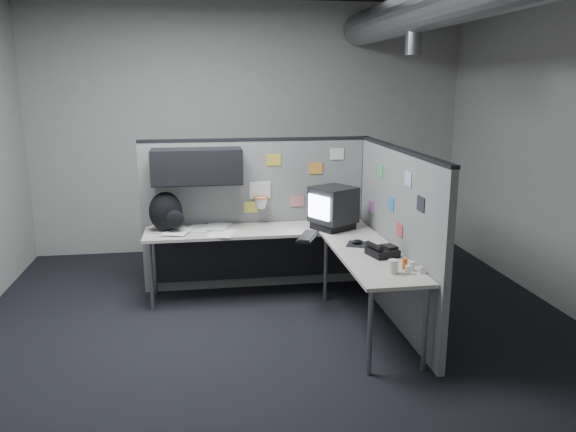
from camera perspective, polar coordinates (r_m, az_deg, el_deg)
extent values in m
cube|color=black|center=(5.11, -0.60, -12.09)|extent=(5.60, 5.60, 0.01)
cube|color=#9E9E99|center=(7.42, -3.79, 8.80)|extent=(5.60, 0.01, 3.20)
cube|color=#9E9E99|center=(1.97, 11.16, -4.44)|extent=(5.60, 0.01, 3.20)
cylinder|color=slate|center=(5.76, 12.68, 17.15)|extent=(0.16, 0.16, 0.30)
cube|color=slate|center=(6.05, -3.19, 0.08)|extent=(2.43, 0.06, 1.60)
cube|color=black|center=(5.92, -3.29, 7.78)|extent=(2.43, 0.07, 0.03)
cube|color=black|center=(6.28, 7.63, 0.47)|extent=(0.07, 0.07, 1.60)
cube|color=black|center=(5.72, -9.23, 5.02)|extent=(0.90, 0.35, 0.35)
cube|color=black|center=(5.55, -9.23, 4.76)|extent=(0.90, 0.02, 0.33)
cube|color=silver|center=(5.96, -2.85, 2.63)|extent=(0.22, 0.02, 0.18)
torus|color=#D85914|center=(5.88, -2.75, 1.89)|extent=(0.16, 0.16, 0.01)
cone|color=white|center=(5.90, -2.75, 1.32)|extent=(0.14, 0.14, 0.11)
cube|color=gray|center=(5.95, -11.50, 1.77)|extent=(0.15, 0.01, 0.12)
cube|color=gold|center=(5.93, -1.45, 5.72)|extent=(0.15, 0.01, 0.12)
cube|color=#D87F7F|center=(6.04, 0.93, 1.54)|extent=(0.15, 0.01, 0.12)
cube|color=orange|center=(6.02, 2.83, 4.86)|extent=(0.15, 0.01, 0.12)
cube|color=silver|center=(6.05, 4.99, 6.30)|extent=(0.15, 0.01, 0.12)
cube|color=#E5D84C|center=(5.99, -3.79, 0.92)|extent=(0.15, 0.01, 0.12)
cube|color=slate|center=(5.28, 10.94, -2.15)|extent=(0.06, 2.23, 1.60)
cube|color=black|center=(5.12, 11.35, 6.67)|extent=(0.07, 2.23, 0.03)
cube|color=#4CB266|center=(5.55, 9.35, 4.50)|extent=(0.01, 0.15, 0.12)
cube|color=#337FCC|center=(5.27, 10.42, 1.22)|extent=(0.01, 0.15, 0.12)
cube|color=silver|center=(4.85, 12.11, 3.69)|extent=(0.01, 0.15, 0.12)
cube|color=#B266B2|center=(5.86, 8.45, 1.02)|extent=(0.01, 0.15, 0.12)
cube|color=#26262D|center=(4.60, 13.33, 1.21)|extent=(0.01, 0.15, 0.12)
cube|color=#CC4C4C|center=(5.09, 11.25, -1.35)|extent=(0.01, 0.15, 0.12)
cube|color=beige|center=(5.76, -3.01, -1.47)|extent=(2.30, 0.56, 0.03)
cube|color=beige|center=(4.94, 8.52, -4.16)|extent=(0.56, 1.55, 0.03)
cube|color=black|center=(6.06, -3.19, -3.82)|extent=(2.18, 0.02, 0.55)
cylinder|color=gray|center=(5.66, -13.73, -6.01)|extent=(0.04, 0.04, 0.70)
cylinder|color=gray|center=(6.07, -13.41, -4.64)|extent=(0.04, 0.04, 0.70)
cylinder|color=gray|center=(5.76, 3.83, -5.27)|extent=(0.04, 0.04, 0.70)
cylinder|color=gray|center=(4.38, 8.32, -11.63)|extent=(0.04, 0.04, 0.70)
cylinder|color=gray|center=(4.52, 13.76, -11.06)|extent=(0.04, 0.04, 0.70)
cube|color=black|center=(5.78, 4.60, -0.94)|extent=(0.47, 0.46, 0.07)
cube|color=black|center=(5.73, 4.64, 1.17)|extent=(0.52, 0.52, 0.36)
cube|color=silver|center=(5.59, 3.14, 0.89)|extent=(0.16, 0.26, 0.24)
cube|color=black|center=(5.41, 2.02, -2.16)|extent=(0.29, 0.43, 0.03)
cube|color=black|center=(5.40, 2.02, -1.97)|extent=(0.26, 0.40, 0.01)
cube|color=black|center=(5.25, 7.04, -2.86)|extent=(0.25, 0.27, 0.01)
ellipsoid|color=black|center=(5.24, 7.05, -2.61)|extent=(0.12, 0.10, 0.04)
cube|color=black|center=(4.94, 9.56, -3.62)|extent=(0.27, 0.29, 0.07)
cylinder|color=black|center=(4.89, 8.77, -3.06)|extent=(0.10, 0.22, 0.05)
cube|color=black|center=(4.95, 10.28, -3.08)|extent=(0.13, 0.15, 0.02)
cylinder|color=silver|center=(4.59, 12.47, -5.00)|extent=(0.06, 0.06, 0.08)
cylinder|color=silver|center=(4.52, 12.09, -5.37)|extent=(0.05, 0.05, 0.07)
cylinder|color=silver|center=(4.55, 13.32, -5.37)|extent=(0.05, 0.05, 0.06)
cylinder|color=#D85914|center=(4.62, 11.78, -4.78)|extent=(0.05, 0.05, 0.09)
cylinder|color=silver|center=(4.50, 10.63, -5.08)|extent=(0.09, 0.09, 0.11)
cube|color=white|center=(5.62, -6.73, -1.75)|extent=(0.32, 0.39, 0.00)
cube|color=white|center=(5.85, -8.98, -1.19)|extent=(0.32, 0.39, 0.00)
cube|color=white|center=(5.83, -11.93, -1.33)|extent=(0.32, 0.38, 0.00)
cube|color=white|center=(5.86, -7.26, -1.05)|extent=(0.32, 0.39, 0.00)
cube|color=white|center=(5.71, -11.17, -1.53)|extent=(0.32, 0.38, 0.00)
cube|color=white|center=(5.99, -12.52, -0.87)|extent=(0.32, 0.39, 0.00)
ellipsoid|color=black|center=(5.74, -12.32, 0.42)|extent=(0.40, 0.34, 0.41)
ellipsoid|color=black|center=(5.65, -11.45, -0.33)|extent=(0.21, 0.16, 0.18)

